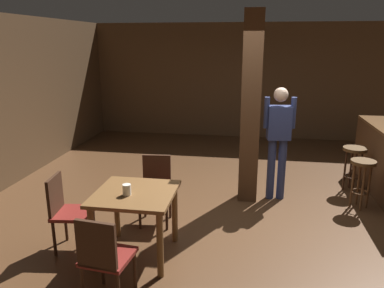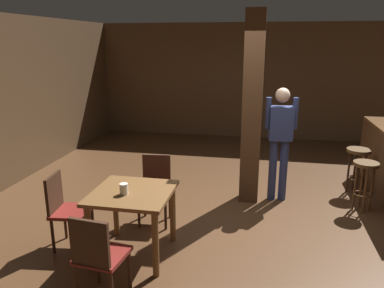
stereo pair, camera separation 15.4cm
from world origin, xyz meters
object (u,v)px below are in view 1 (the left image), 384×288
Objects in this scene: bar_stool_near at (362,173)px; bar_stool_mid at (354,158)px; chair_north at (156,186)px; napkin_cup at (127,190)px; chair_west at (66,209)px; dining_table at (135,204)px; standing_person at (278,136)px; chair_south at (104,256)px.

bar_stool_mid reaches higher than bar_stool_near.
bar_stool_mid is (2.87, 1.54, 0.05)m from chair_north.
chair_west is at bearing 172.90° from napkin_cup.
bar_stool_near is 0.99× the size of bar_stool_mid.
chair_west is at bearing -154.72° from bar_stool_near.
dining_table is 1.20× the size of bar_stool_near.
bar_stool_mid is at bearing 32.81° from chair_west.
dining_table is 0.98× the size of chair_north.
napkin_cup reaches higher than bar_stool_near.
standing_person is 2.37× the size of bar_stool_near.
chair_south is at bearing -121.22° from standing_person.
chair_north is 1.19m from chair_west.
bar_stool_near is at bearing -7.34° from standing_person.
dining_table is 0.86m from chair_north.
dining_table is at bearing 88.21° from chair_south.
bar_stool_near is at bearing -93.83° from bar_stool_mid.
chair_north is at bearing 45.44° from chair_west.
standing_person is 2.35× the size of bar_stool_mid.
dining_table is 3.32m from bar_stool_near.
dining_table is 0.87m from chair_south.
bar_stool_mid is at bearing 40.30° from napkin_cup.
napkin_cup reaches higher than bar_stool_mid.
dining_table reaches higher than bar_stool_near.
chair_west is at bearing -147.19° from bar_stool_mid.
standing_person is at bearing 37.37° from chair_west.
dining_table is 1.19× the size of bar_stool_mid.
chair_south is (-0.03, -0.86, -0.12)m from dining_table.
chair_north is at bearing -147.61° from standing_person.
chair_north is 2.96m from bar_stool_near.
chair_south is 0.52× the size of standing_person.
chair_north is 3.25m from bar_stool_mid.
chair_south reaches higher than dining_table.
chair_south is at bearing -137.84° from bar_stool_near.
chair_south reaches higher than bar_stool_near.
chair_west is at bearing -134.56° from chair_north.
bar_stool_mid is (1.24, 0.51, -0.45)m from standing_person.
standing_person reaches higher than dining_table.
dining_table is at bearing -0.06° from chair_west.
bar_stool_near is at bearing 17.28° from chair_north.
chair_west is 1.23× the size of bar_stool_near.
chair_west is at bearing 133.14° from chair_south.
napkin_cup is 2.61m from standing_person.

